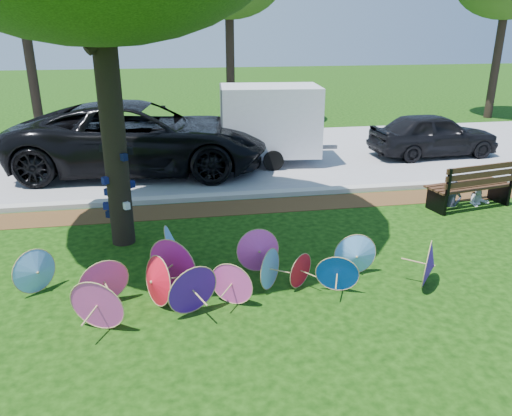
{
  "coord_description": "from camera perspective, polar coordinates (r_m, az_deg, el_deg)",
  "views": [
    {
      "loc": [
        -0.97,
        -6.37,
        4.03
      ],
      "look_at": [
        0.5,
        2.0,
        0.9
      ],
      "focal_mm": 35.0,
      "sensor_mm": 36.0,
      "label": 1
    }
  ],
  "objects": [
    {
      "name": "dark_pickup",
      "position": [
        17.21,
        19.61,
        7.91
      ],
      "size": [
        4.17,
        1.84,
        1.4
      ],
      "primitive_type": "imported",
      "rotation": [
        0.0,
        0.0,
        1.62
      ],
      "color": "black",
      "rests_on": "ground"
    },
    {
      "name": "park_bench",
      "position": [
        12.62,
        23.14,
        2.52
      ],
      "size": [
        2.18,
        1.16,
        1.08
      ],
      "primitive_type": null,
      "rotation": [
        0.0,
        0.0,
        0.19
      ],
      "color": "black",
      "rests_on": "ground"
    },
    {
      "name": "black_van",
      "position": [
        14.76,
        -13.07,
        7.87
      ],
      "size": [
        7.54,
        4.15,
        2.0
      ],
      "primitive_type": "imported",
      "rotation": [
        0.0,
        0.0,
        1.45
      ],
      "color": "black",
      "rests_on": "ground"
    },
    {
      "name": "mulch_strip",
      "position": [
        11.63,
        -4.56,
        -0.08
      ],
      "size": [
        90.0,
        1.0,
        0.01
      ],
      "primitive_type": "cube",
      "color": "#472D16",
      "rests_on": "ground"
    },
    {
      "name": "curb",
      "position": [
        12.27,
        -4.9,
        1.28
      ],
      "size": [
        90.0,
        0.3,
        0.12
      ],
      "primitive_type": "cube",
      "color": "#B7B5AD",
      "rests_on": "ground"
    },
    {
      "name": "cargo_trailer",
      "position": [
        15.3,
        1.63,
        10.01
      ],
      "size": [
        3.06,
        2.09,
        2.63
      ],
      "primitive_type": "cube",
      "rotation": [
        0.0,
        0.0,
        -0.09
      ],
      "color": "silver",
      "rests_on": "ground"
    },
    {
      "name": "ground",
      "position": [
        7.6,
        -1.13,
        -11.82
      ],
      "size": [
        90.0,
        90.0,
        0.0
      ],
      "primitive_type": "plane",
      "color": "black",
      "rests_on": "ground"
    },
    {
      "name": "street",
      "position": [
        16.25,
        -6.27,
        5.78
      ],
      "size": [
        90.0,
        8.0,
        0.01
      ],
      "primitive_type": "cube",
      "color": "gray",
      "rests_on": "ground"
    },
    {
      "name": "person_right",
      "position": [
        12.86,
        24.32,
        2.5
      ],
      "size": [
        0.58,
        0.5,
        1.01
      ],
      "primitive_type": "imported",
      "rotation": [
        0.0,
        0.0,
        -0.27
      ],
      "color": "silver",
      "rests_on": "ground"
    },
    {
      "name": "person_left",
      "position": [
        12.45,
        21.72,
        2.97
      ],
      "size": [
        0.49,
        0.35,
        1.28
      ],
      "primitive_type": "imported",
      "rotation": [
        0.0,
        0.0,
        -0.09
      ],
      "color": "#3A3F50",
      "rests_on": "ground"
    },
    {
      "name": "parasol_pile",
      "position": [
        7.94,
        -4.42,
        -7.18
      ],
      "size": [
        6.83,
        2.54,
        0.9
      ],
      "color": "blue",
      "rests_on": "ground"
    }
  ]
}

